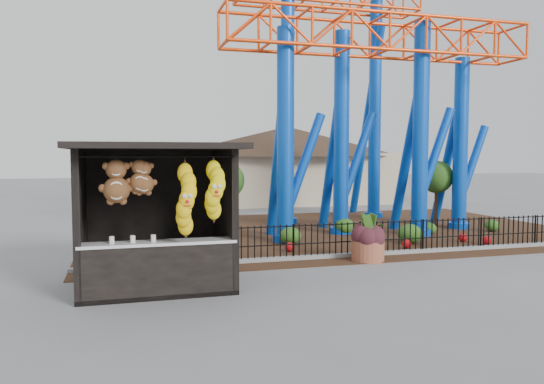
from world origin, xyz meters
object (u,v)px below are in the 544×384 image
object	(u,v)px
prize_booth	(156,218)
roller_coaster	(358,62)
potted_plant	(369,240)
terracotta_planter	(368,251)

from	to	relation	value
prize_booth	roller_coaster	size ratio (longest dim) A/B	0.32
roller_coaster	potted_plant	distance (m)	8.40
roller_coaster	potted_plant	bearing A→B (deg)	-111.83
roller_coaster	terracotta_planter	distance (m)	8.82
terracotta_planter	potted_plant	distance (m)	0.43
potted_plant	roller_coaster	bearing A→B (deg)	88.02
roller_coaster	terracotta_planter	xyz separation A→B (m)	(-2.39, -5.84, -6.16)
prize_booth	terracotta_planter	size ratio (longest dim) A/B	3.94
roller_coaster	potted_plant	xyz separation A→B (m)	(-2.21, -5.53, -5.93)
terracotta_planter	roller_coaster	bearing A→B (deg)	67.74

